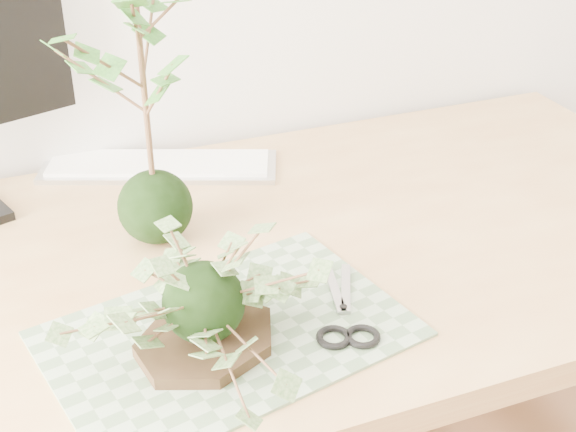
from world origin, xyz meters
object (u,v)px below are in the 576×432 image
object	(u,v)px
ivy_kokedama	(202,269)
keyboard	(159,165)
maple_kokedama	(138,28)
desk	(206,314)

from	to	relation	value
ivy_kokedama	keyboard	size ratio (longest dim) A/B	0.81
maple_kokedama	keyboard	distance (m)	0.37
desk	keyboard	distance (m)	0.31
maple_kokedama	keyboard	xyz separation A→B (m)	(0.05, 0.21, -0.30)
desk	maple_kokedama	distance (m)	0.40
desk	keyboard	size ratio (longest dim) A/B	4.04
ivy_kokedama	keyboard	xyz separation A→B (m)	(0.06, 0.47, -0.10)
ivy_kokedama	keyboard	distance (m)	0.48
ivy_kokedama	maple_kokedama	distance (m)	0.32
maple_kokedama	keyboard	bearing A→B (deg)	75.90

